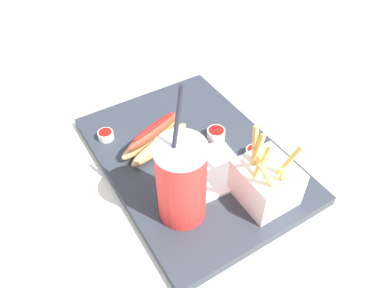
{
  "coord_description": "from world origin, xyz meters",
  "views": [
    {
      "loc": [
        -0.44,
        0.27,
        0.56
      ],
      "look_at": [
        0.0,
        0.0,
        0.05
      ],
      "focal_mm": 34.86,
      "sensor_mm": 36.0,
      "label": 1
    }
  ],
  "objects_px": {
    "fries_basket": "(266,182)",
    "ketchup_cup_1": "(106,135)",
    "soda_cup": "(181,182)",
    "napkin_stack": "(212,170)",
    "ketchup_cup_2": "(216,133)",
    "hot_dog_1": "(155,138)",
    "ketchup_cup_3": "(254,153)"
  },
  "relations": [
    {
      "from": "fries_basket",
      "to": "soda_cup",
      "type": "bearing_deg",
      "value": 71.07
    },
    {
      "from": "soda_cup",
      "to": "ketchup_cup_1",
      "type": "height_order",
      "value": "soda_cup"
    },
    {
      "from": "soda_cup",
      "to": "ketchup_cup_2",
      "type": "xyz_separation_m",
      "value": [
        0.12,
        -0.16,
        -0.07
      ]
    },
    {
      "from": "soda_cup",
      "to": "hot_dog_1",
      "type": "distance_m",
      "value": 0.18
    },
    {
      "from": "ketchup_cup_2",
      "to": "ketchup_cup_3",
      "type": "height_order",
      "value": "same"
    },
    {
      "from": "ketchup_cup_1",
      "to": "napkin_stack",
      "type": "relative_size",
      "value": 0.26
    },
    {
      "from": "soda_cup",
      "to": "ketchup_cup_1",
      "type": "relative_size",
      "value": 8.17
    },
    {
      "from": "ketchup_cup_1",
      "to": "hot_dog_1",
      "type": "bearing_deg",
      "value": -134.96
    },
    {
      "from": "hot_dog_1",
      "to": "ketchup_cup_2",
      "type": "distance_m",
      "value": 0.13
    },
    {
      "from": "ketchup_cup_2",
      "to": "napkin_stack",
      "type": "distance_m",
      "value": 0.1
    },
    {
      "from": "hot_dog_1",
      "to": "napkin_stack",
      "type": "xyz_separation_m",
      "value": [
        -0.12,
        -0.06,
        -0.02
      ]
    },
    {
      "from": "ketchup_cup_1",
      "to": "soda_cup",
      "type": "bearing_deg",
      "value": -170.24
    },
    {
      "from": "soda_cup",
      "to": "fries_basket",
      "type": "xyz_separation_m",
      "value": [
        -0.05,
        -0.14,
        -0.04
      ]
    },
    {
      "from": "ketchup_cup_1",
      "to": "napkin_stack",
      "type": "bearing_deg",
      "value": -144.43
    },
    {
      "from": "hot_dog_1",
      "to": "ketchup_cup_2",
      "type": "height_order",
      "value": "hot_dog_1"
    },
    {
      "from": "fries_basket",
      "to": "ketchup_cup_1",
      "type": "relative_size",
      "value": 4.69
    },
    {
      "from": "soda_cup",
      "to": "ketchup_cup_2",
      "type": "height_order",
      "value": "soda_cup"
    },
    {
      "from": "fries_basket",
      "to": "napkin_stack",
      "type": "bearing_deg",
      "value": 24.55
    },
    {
      "from": "fries_basket",
      "to": "ketchup_cup_1",
      "type": "distance_m",
      "value": 0.35
    },
    {
      "from": "hot_dog_1",
      "to": "ketchup_cup_1",
      "type": "distance_m",
      "value": 0.11
    },
    {
      "from": "soda_cup",
      "to": "hot_dog_1",
      "type": "relative_size",
      "value": 1.59
    },
    {
      "from": "fries_basket",
      "to": "hot_dog_1",
      "type": "bearing_deg",
      "value": 26.32
    },
    {
      "from": "hot_dog_1",
      "to": "ketchup_cup_3",
      "type": "bearing_deg",
      "value": -129.86
    },
    {
      "from": "soda_cup",
      "to": "hot_dog_1",
      "type": "bearing_deg",
      "value": -11.95
    },
    {
      "from": "fries_basket",
      "to": "ketchup_cup_1",
      "type": "bearing_deg",
      "value": 32.14
    },
    {
      "from": "ketchup_cup_1",
      "to": "napkin_stack",
      "type": "xyz_separation_m",
      "value": [
        -0.19,
        -0.14,
        -0.01
      ]
    },
    {
      "from": "ketchup_cup_2",
      "to": "fries_basket",
      "type": "bearing_deg",
      "value": 175.27
    },
    {
      "from": "ketchup_cup_3",
      "to": "napkin_stack",
      "type": "distance_m",
      "value": 0.09
    },
    {
      "from": "ketchup_cup_2",
      "to": "ketchup_cup_1",
      "type": "bearing_deg",
      "value": 58.84
    },
    {
      "from": "soda_cup",
      "to": "fries_basket",
      "type": "bearing_deg",
      "value": -108.93
    },
    {
      "from": "fries_basket",
      "to": "ketchup_cup_1",
      "type": "height_order",
      "value": "fries_basket"
    },
    {
      "from": "fries_basket",
      "to": "hot_dog_1",
      "type": "xyz_separation_m",
      "value": [
        0.21,
        0.11,
        -0.02
      ]
    }
  ]
}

